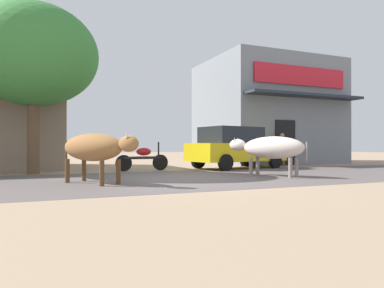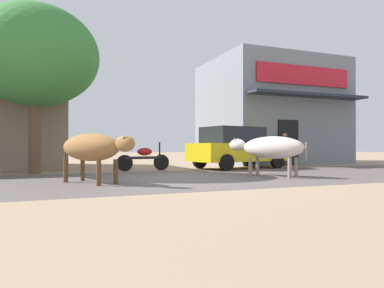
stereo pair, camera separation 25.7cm
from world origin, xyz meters
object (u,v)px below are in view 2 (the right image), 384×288
Objects in this scene: cow_near_brown at (92,148)px; pedestrian_by_shop at (285,147)px; roadside_tree at (35,56)px; parked_hatchback_car at (237,147)px; parked_motorcycle at (144,158)px; cow_far_dark at (270,148)px.

cow_near_brown is 9.95m from pedestrian_by_shop.
roadside_tree is 10.69m from pedestrian_by_shop.
roadside_tree reaches higher than pedestrian_by_shop.
parked_motorcycle is (-3.75, 0.09, -0.38)m from parked_hatchback_car.
cow_far_dark reaches higher than parked_motorcycle.
roadside_tree is at bearing -178.40° from parked_motorcycle.
roadside_tree is 8.01m from cow_far_dark.
cow_far_dark is (5.09, 0.07, -0.02)m from cow_near_brown.
cow_near_brown is at bearing -69.70° from roadside_tree.
cow_far_dark is at bearing -52.99° from parked_motorcycle.
cow_near_brown is (1.39, -3.75, -2.94)m from roadside_tree.
parked_hatchback_car reaches higher than parked_motorcycle.
pedestrian_by_shop is at bearing 4.35° from roadside_tree.
parked_hatchback_car is at bearing 32.09° from cow_near_brown.
parked_hatchback_car is 2.16× the size of parked_motorcycle.
cow_far_dark is 1.59× the size of pedestrian_by_shop.
parked_hatchback_car is 1.79× the size of cow_near_brown.
cow_far_dark is at bearing -130.27° from pedestrian_by_shop.
roadside_tree is 7.95m from parked_hatchback_car.
cow_near_brown is at bearing -147.91° from parked_hatchback_car.
cow_near_brown is at bearing -120.28° from parked_motorcycle.
parked_motorcycle is at bearing 1.60° from roadside_tree.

